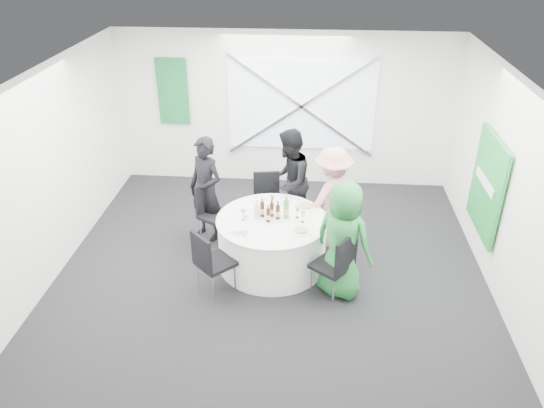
# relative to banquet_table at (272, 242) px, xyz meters

# --- Properties ---
(floor) EXTENTS (6.00, 6.00, 0.00)m
(floor) POSITION_rel_banquet_table_xyz_m (0.00, -0.20, -0.38)
(floor) COLOR black
(floor) RESTS_ON ground
(ceiling) EXTENTS (6.00, 6.00, 0.00)m
(ceiling) POSITION_rel_banquet_table_xyz_m (0.00, -0.20, 2.42)
(ceiling) COLOR white
(ceiling) RESTS_ON wall_back
(wall_back) EXTENTS (6.00, 0.00, 6.00)m
(wall_back) POSITION_rel_banquet_table_xyz_m (0.00, 2.80, 1.02)
(wall_back) COLOR white
(wall_back) RESTS_ON floor
(wall_front) EXTENTS (6.00, 0.00, 6.00)m
(wall_front) POSITION_rel_banquet_table_xyz_m (0.00, -3.20, 1.02)
(wall_front) COLOR white
(wall_front) RESTS_ON floor
(wall_left) EXTENTS (0.00, 6.00, 6.00)m
(wall_left) POSITION_rel_banquet_table_xyz_m (-3.00, -0.20, 1.02)
(wall_left) COLOR white
(wall_left) RESTS_ON floor
(wall_right) EXTENTS (0.00, 6.00, 6.00)m
(wall_right) POSITION_rel_banquet_table_xyz_m (3.00, -0.20, 1.02)
(wall_right) COLOR white
(wall_right) RESTS_ON floor
(window_panel) EXTENTS (2.60, 0.03, 1.60)m
(window_panel) POSITION_rel_banquet_table_xyz_m (0.30, 2.76, 1.12)
(window_panel) COLOR silver
(window_panel) RESTS_ON wall_back
(window_brace_a) EXTENTS (2.63, 0.05, 1.84)m
(window_brace_a) POSITION_rel_banquet_table_xyz_m (0.30, 2.72, 1.12)
(window_brace_a) COLOR silver
(window_brace_a) RESTS_ON window_panel
(window_brace_b) EXTENTS (2.63, 0.05, 1.84)m
(window_brace_b) POSITION_rel_banquet_table_xyz_m (0.30, 2.72, 1.12)
(window_brace_b) COLOR silver
(window_brace_b) RESTS_ON window_panel
(green_banner) EXTENTS (0.55, 0.04, 1.20)m
(green_banner) POSITION_rel_banquet_table_xyz_m (-2.00, 2.75, 1.32)
(green_banner) COLOR #136331
(green_banner) RESTS_ON wall_back
(green_sign) EXTENTS (0.05, 1.20, 1.40)m
(green_sign) POSITION_rel_banquet_table_xyz_m (2.94, 0.40, 0.82)
(green_sign) COLOR #1A9233
(green_sign) RESTS_ON wall_right
(banquet_table) EXTENTS (1.56, 1.56, 0.76)m
(banquet_table) POSITION_rel_banquet_table_xyz_m (0.00, 0.00, 0.00)
(banquet_table) COLOR white
(banquet_table) RESTS_ON floor
(chair_back) EXTENTS (0.50, 0.50, 0.95)m
(chair_back) POSITION_rel_banquet_table_xyz_m (-0.16, 1.01, 0.18)
(chair_back) COLOR black
(chair_back) RESTS_ON floor
(chair_back_left) EXTENTS (0.60, 0.60, 0.96)m
(chair_back_left) POSITION_rel_banquet_table_xyz_m (-0.96, 0.57, 0.19)
(chair_back_left) COLOR black
(chair_back_left) RESTS_ON floor
(chair_back_right) EXTENTS (0.52, 0.52, 0.82)m
(chair_back_right) POSITION_rel_banquet_table_xyz_m (0.98, 0.71, 0.09)
(chair_back_right) COLOR black
(chair_back_right) RESTS_ON floor
(chair_front_right) EXTENTS (0.63, 0.63, 0.98)m
(chair_front_right) POSITION_rel_banquet_table_xyz_m (0.90, -0.70, 0.20)
(chair_front_right) COLOR black
(chair_front_right) RESTS_ON floor
(chair_front_left) EXTENTS (0.61, 0.61, 0.96)m
(chair_front_left) POSITION_rel_banquet_table_xyz_m (-0.75, -0.75, 0.18)
(chair_front_left) COLOR black
(chair_front_left) RESTS_ON floor
(person_man_back_left) EXTENTS (0.72, 0.66, 1.65)m
(person_man_back_left) POSITION_rel_banquet_table_xyz_m (-1.06, 0.70, 0.44)
(person_man_back_left) COLOR black
(person_man_back_left) RESTS_ON floor
(person_man_back) EXTENTS (0.58, 0.88, 1.68)m
(person_man_back) POSITION_rel_banquet_table_xyz_m (0.18, 1.04, 0.46)
(person_man_back) COLOR black
(person_man_back) RESTS_ON floor
(person_woman_pink) EXTENTS (1.09, 1.00, 1.57)m
(person_woman_pink) POSITION_rel_banquet_table_xyz_m (0.84, 0.67, 0.41)
(person_woman_pink) COLOR pink
(person_woman_pink) RESTS_ON floor
(person_woman_green) EXTENTS (0.95, 0.85, 1.63)m
(person_woman_green) POSITION_rel_banquet_table_xyz_m (0.96, -0.56, 0.43)
(person_woman_green) COLOR #227E35
(person_woman_green) RESTS_ON floor
(plate_back) EXTENTS (0.27, 0.27, 0.01)m
(plate_back) POSITION_rel_banquet_table_xyz_m (0.10, 0.60, 0.39)
(plate_back) COLOR white
(plate_back) RESTS_ON banquet_table
(plate_back_left) EXTENTS (0.29, 0.29, 0.01)m
(plate_back_left) POSITION_rel_banquet_table_xyz_m (-0.42, 0.32, 0.39)
(plate_back_left) COLOR white
(plate_back_left) RESTS_ON banquet_table
(plate_back_right) EXTENTS (0.29, 0.29, 0.04)m
(plate_back_right) POSITION_rel_banquet_table_xyz_m (0.46, 0.38, 0.40)
(plate_back_right) COLOR white
(plate_back_right) RESTS_ON banquet_table
(plate_front_right) EXTENTS (0.27, 0.27, 0.04)m
(plate_front_right) POSITION_rel_banquet_table_xyz_m (0.42, -0.30, 0.40)
(plate_front_right) COLOR white
(plate_front_right) RESTS_ON banquet_table
(plate_front_left) EXTENTS (0.25, 0.25, 0.01)m
(plate_front_left) POSITION_rel_banquet_table_xyz_m (-0.43, -0.33, 0.39)
(plate_front_left) COLOR white
(plate_front_left) RESTS_ON banquet_table
(napkin) EXTENTS (0.20, 0.15, 0.05)m
(napkin) POSITION_rel_banquet_table_xyz_m (-0.40, -0.38, 0.42)
(napkin) COLOR white
(napkin) RESTS_ON plate_front_left
(beer_bottle_a) EXTENTS (0.06, 0.06, 0.28)m
(beer_bottle_a) POSITION_rel_banquet_table_xyz_m (-0.14, 0.07, 0.49)
(beer_bottle_a) COLOR #3A1E0A
(beer_bottle_a) RESTS_ON banquet_table
(beer_bottle_b) EXTENTS (0.06, 0.06, 0.25)m
(beer_bottle_b) POSITION_rel_banquet_table_xyz_m (-0.01, 0.09, 0.48)
(beer_bottle_b) COLOR #3A1E0A
(beer_bottle_b) RESTS_ON banquet_table
(beer_bottle_c) EXTENTS (0.06, 0.06, 0.27)m
(beer_bottle_c) POSITION_rel_banquet_table_xyz_m (0.08, 0.02, 0.48)
(beer_bottle_c) COLOR #3A1E0A
(beer_bottle_c) RESTS_ON banquet_table
(beer_bottle_d) EXTENTS (0.06, 0.06, 0.25)m
(beer_bottle_d) POSITION_rel_banquet_table_xyz_m (-0.05, -0.07, 0.48)
(beer_bottle_d) COLOR #3A1E0A
(beer_bottle_d) RESTS_ON banquet_table
(green_water_bottle) EXTENTS (0.08, 0.08, 0.33)m
(green_water_bottle) POSITION_rel_banquet_table_xyz_m (0.19, 0.06, 0.51)
(green_water_bottle) COLOR green
(green_water_bottle) RESTS_ON banquet_table
(clear_water_bottle) EXTENTS (0.08, 0.08, 0.30)m
(clear_water_bottle) POSITION_rel_banquet_table_xyz_m (-0.21, 0.00, 0.50)
(clear_water_bottle) COLOR white
(clear_water_bottle) RESTS_ON banquet_table
(wine_glass_a) EXTENTS (0.07, 0.07, 0.17)m
(wine_glass_a) POSITION_rel_banquet_table_xyz_m (0.35, 0.07, 0.50)
(wine_glass_a) COLOR white
(wine_glass_a) RESTS_ON banquet_table
(wine_glass_b) EXTENTS (0.07, 0.07, 0.17)m
(wine_glass_b) POSITION_rel_banquet_table_xyz_m (-0.39, -0.05, 0.50)
(wine_glass_b) COLOR white
(wine_glass_b) RESTS_ON banquet_table
(wine_glass_c) EXTENTS (0.07, 0.07, 0.17)m
(wine_glass_c) POSITION_rel_banquet_table_xyz_m (-0.35, -0.23, 0.50)
(wine_glass_c) COLOR white
(wine_glass_c) RESTS_ON banquet_table
(wine_glass_d) EXTENTS (0.07, 0.07, 0.17)m
(wine_glass_d) POSITION_rel_banquet_table_xyz_m (-0.03, 0.40, 0.50)
(wine_glass_d) COLOR white
(wine_glass_d) RESTS_ON banquet_table
(wine_glass_e) EXTENTS (0.07, 0.07, 0.17)m
(wine_glass_e) POSITION_rel_banquet_table_xyz_m (0.43, -0.05, 0.50)
(wine_glass_e) COLOR white
(wine_glass_e) RESTS_ON banquet_table
(fork_a) EXTENTS (0.10, 0.13, 0.01)m
(fork_a) POSITION_rel_banquet_table_xyz_m (-0.55, -0.18, 0.38)
(fork_a) COLOR silver
(fork_a) RESTS_ON banquet_table
(knife_a) EXTENTS (0.10, 0.13, 0.01)m
(knife_a) POSITION_rel_banquet_table_xyz_m (-0.33, -0.47, 0.38)
(knife_a) COLOR silver
(knife_a) RESTS_ON banquet_table
(fork_b) EXTENTS (0.15, 0.02, 0.01)m
(fork_b) POSITION_rel_banquet_table_xyz_m (0.15, 0.56, 0.38)
(fork_b) COLOR silver
(fork_b) RESTS_ON banquet_table
(knife_b) EXTENTS (0.15, 0.03, 0.01)m
(knife_b) POSITION_rel_banquet_table_xyz_m (-0.12, 0.56, 0.38)
(knife_b) COLOR silver
(knife_b) RESTS_ON banquet_table
(fork_c) EXTENTS (0.11, 0.12, 0.01)m
(fork_c) POSITION_rel_banquet_table_xyz_m (0.30, -0.49, 0.38)
(fork_c) COLOR silver
(fork_c) RESTS_ON banquet_table
(knife_c) EXTENTS (0.10, 0.13, 0.01)m
(knife_c) POSITION_rel_banquet_table_xyz_m (0.54, -0.20, 0.38)
(knife_c) COLOR silver
(knife_c) RESTS_ON banquet_table
(fork_d) EXTENTS (0.09, 0.13, 0.01)m
(fork_d) POSITION_rel_banquet_table_xyz_m (-0.37, 0.44, 0.38)
(fork_d) COLOR silver
(fork_d) RESTS_ON banquet_table
(knife_d) EXTENTS (0.08, 0.14, 0.01)m
(knife_d) POSITION_rel_banquet_table_xyz_m (-0.57, 0.07, 0.38)
(knife_d) COLOR silver
(knife_d) RESTS_ON banquet_table
(fork_e) EXTENTS (0.10, 0.13, 0.01)m
(fork_e) POSITION_rel_banquet_table_xyz_m (0.55, 0.17, 0.38)
(fork_e) COLOR silver
(fork_e) RESTS_ON banquet_table
(knife_e) EXTENTS (0.09, 0.13, 0.01)m
(knife_e) POSITION_rel_banquet_table_xyz_m (0.37, 0.44, 0.38)
(knife_e) COLOR silver
(knife_e) RESTS_ON banquet_table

